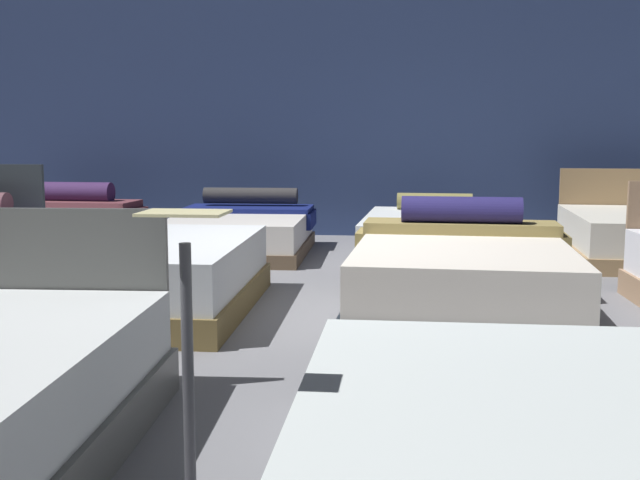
{
  "coord_description": "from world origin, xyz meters",
  "views": [
    {
      "loc": [
        0.71,
        -5.55,
        1.28
      ],
      "look_at": [
        0.11,
        -0.04,
        0.52
      ],
      "focal_mm": 42.95,
      "sensor_mm": 36.0,
      "label": 1
    }
  ],
  "objects_px": {
    "bed_5": "(151,276)",
    "bed_10": "(433,237)",
    "bed_9": "(240,233)",
    "bed_6": "(462,279)",
    "price_sign": "(189,397)",
    "bed_2": "(513,452)",
    "bed_8": "(50,228)"
  },
  "relations": [
    {
      "from": "bed_6",
      "to": "price_sign",
      "type": "distance_m",
      "value": 3.17
    },
    {
      "from": "bed_6",
      "to": "bed_10",
      "type": "height_order",
      "value": "bed_6"
    },
    {
      "from": "bed_10",
      "to": "bed_2",
      "type": "bearing_deg",
      "value": -86.34
    },
    {
      "from": "bed_9",
      "to": "price_sign",
      "type": "height_order",
      "value": "price_sign"
    },
    {
      "from": "bed_5",
      "to": "bed_10",
      "type": "xyz_separation_m",
      "value": [
        2.16,
        2.73,
        -0.03
      ]
    },
    {
      "from": "bed_9",
      "to": "price_sign",
      "type": "bearing_deg",
      "value": -80.97
    },
    {
      "from": "bed_9",
      "to": "bed_2",
      "type": "bearing_deg",
      "value": -70.4
    },
    {
      "from": "bed_2",
      "to": "bed_5",
      "type": "bearing_deg",
      "value": 128.37
    },
    {
      "from": "bed_6",
      "to": "bed_9",
      "type": "height_order",
      "value": "bed_6"
    },
    {
      "from": "bed_10",
      "to": "bed_9",
      "type": "bearing_deg",
      "value": -179.09
    },
    {
      "from": "bed_5",
      "to": "bed_9",
      "type": "relative_size",
      "value": 1.07
    },
    {
      "from": "bed_6",
      "to": "bed_8",
      "type": "xyz_separation_m",
      "value": [
        -4.42,
        2.87,
        -0.04
      ]
    },
    {
      "from": "bed_2",
      "to": "bed_6",
      "type": "xyz_separation_m",
      "value": [
        0.04,
        2.85,
        0.07
      ]
    },
    {
      "from": "bed_8",
      "to": "price_sign",
      "type": "bearing_deg",
      "value": -57.66
    },
    {
      "from": "bed_9",
      "to": "bed_10",
      "type": "relative_size",
      "value": 0.91
    },
    {
      "from": "bed_6",
      "to": "bed_9",
      "type": "distance_m",
      "value": 3.53
    },
    {
      "from": "bed_9",
      "to": "bed_6",
      "type": "bearing_deg",
      "value": -53.06
    },
    {
      "from": "bed_10",
      "to": "bed_5",
      "type": "bearing_deg",
      "value": -125.37
    },
    {
      "from": "bed_2",
      "to": "bed_8",
      "type": "bearing_deg",
      "value": 127.57
    },
    {
      "from": "bed_5",
      "to": "bed_9",
      "type": "distance_m",
      "value": 2.8
    },
    {
      "from": "bed_8",
      "to": "price_sign",
      "type": "relative_size",
      "value": 2.09
    },
    {
      "from": "bed_2",
      "to": "bed_9",
      "type": "distance_m",
      "value": 6.02
    },
    {
      "from": "bed_9",
      "to": "bed_8",
      "type": "bearing_deg",
      "value": 176.19
    },
    {
      "from": "bed_10",
      "to": "price_sign",
      "type": "height_order",
      "value": "price_sign"
    },
    {
      "from": "bed_6",
      "to": "bed_9",
      "type": "relative_size",
      "value": 1.06
    },
    {
      "from": "bed_2",
      "to": "price_sign",
      "type": "distance_m",
      "value": 1.12
    },
    {
      "from": "bed_9",
      "to": "bed_5",
      "type": "bearing_deg",
      "value": -92.79
    },
    {
      "from": "bed_5",
      "to": "bed_6",
      "type": "height_order",
      "value": "bed_6"
    },
    {
      "from": "bed_2",
      "to": "bed_6",
      "type": "relative_size",
      "value": 0.96
    },
    {
      "from": "bed_8",
      "to": "bed_9",
      "type": "distance_m",
      "value": 2.23
    },
    {
      "from": "bed_2",
      "to": "bed_8",
      "type": "relative_size",
      "value": 0.93
    },
    {
      "from": "bed_8",
      "to": "bed_9",
      "type": "relative_size",
      "value": 1.08
    }
  ]
}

